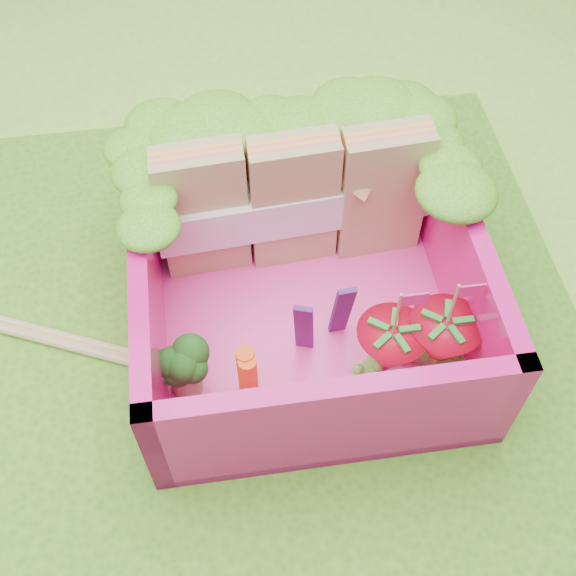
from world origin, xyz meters
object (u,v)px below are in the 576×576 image
Objects in this scene: bento_box at (307,282)px; strawberry_left at (389,351)px; strawberry_right at (441,343)px; chopsticks at (0,324)px; sandwich_stack at (295,202)px; broccoli at (182,365)px.

bento_box is 0.42m from strawberry_left.
strawberry_left is at bearing -178.69° from strawberry_right.
strawberry_right is at bearing -14.61° from chopsticks.
sandwich_stack is 2.25× the size of strawberry_left.
bento_box is at bearing -6.96° from chopsticks.
bento_box is at bearing -90.84° from sandwich_stack.
broccoli is (-0.51, -0.28, -0.05)m from bento_box.
chopsticks is (-0.76, 0.43, -0.21)m from broccoli.
broccoli is 0.66× the size of strawberry_right.
strawberry_right is 1.81m from chopsticks.
broccoli is at bearing 177.88° from strawberry_left.
bento_box is 1.31m from chopsticks.
bento_box is 0.57m from strawberry_right.
bento_box is 0.58m from broccoli.
bento_box is 3.83× the size of broccoli.
strawberry_left is 0.99× the size of strawberry_right.
bento_box is at bearing 131.68° from strawberry_left.
broccoli is (-0.51, -0.63, -0.13)m from sandwich_stack.
chopsticks is at bearing -171.21° from sandwich_stack.
chopsticks is (-1.74, 0.45, -0.17)m from strawberry_right.
sandwich_stack reaches higher than strawberry_right.
strawberry_left is at bearing -2.12° from broccoli.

